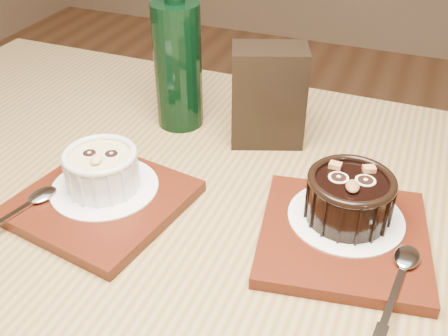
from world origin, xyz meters
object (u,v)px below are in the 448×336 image
object	(u,v)px
table	(206,284)
green_bottle	(178,61)
ramekin_white	(102,168)
condiment_stand	(268,96)
tray_left	(102,201)
tray_right	(343,237)
ramekin_dark	(349,196)

from	to	relation	value
table	green_bottle	size ratio (longest dim) A/B	4.69
ramekin_white	condiment_stand	world-z (taller)	condiment_stand
condiment_stand	table	bearing A→B (deg)	-91.22
tray_left	condiment_stand	size ratio (longest dim) A/B	1.29
table	tray_right	distance (m)	0.18
condiment_stand	green_bottle	size ratio (longest dim) A/B	0.55
ramekin_white	condiment_stand	distance (m)	0.25
tray_left	green_bottle	distance (m)	0.24
ramekin_white	tray_right	distance (m)	0.29
tray_left	ramekin_white	distance (m)	0.04
table	condiment_stand	size ratio (longest dim) A/B	8.58
ramekin_white	tray_right	world-z (taller)	ramekin_white
tray_left	ramekin_dark	bearing A→B (deg)	13.94
tray_right	ramekin_dark	distance (m)	0.05
ramekin_white	green_bottle	size ratio (longest dim) A/B	0.34
ramekin_white	green_bottle	world-z (taller)	green_bottle
tray_right	green_bottle	xyz separation A→B (m)	(-0.28, 0.17, 0.09)
ramekin_dark	green_bottle	world-z (taller)	green_bottle
tray_right	condiment_stand	xyz separation A→B (m)	(-0.15, 0.17, 0.06)
ramekin_white	condiment_stand	xyz separation A→B (m)	(0.14, 0.20, 0.03)
ramekin_dark	condiment_stand	size ratio (longest dim) A/B	0.69
condiment_stand	green_bottle	world-z (taller)	green_bottle
ramekin_dark	green_bottle	bearing A→B (deg)	140.65
tray_right	table	bearing A→B (deg)	-166.31
table	ramekin_dark	xyz separation A→B (m)	(0.15, 0.06, 0.14)
table	tray_left	size ratio (longest dim) A/B	6.67
tray_left	ramekin_white	world-z (taller)	ramekin_white
green_bottle	tray_right	bearing A→B (deg)	-31.73
condiment_stand	tray_left	bearing A→B (deg)	-121.59
tray_left	tray_right	distance (m)	0.28
green_bottle	table	bearing A→B (deg)	-58.09
tray_right	ramekin_dark	world-z (taller)	ramekin_dark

